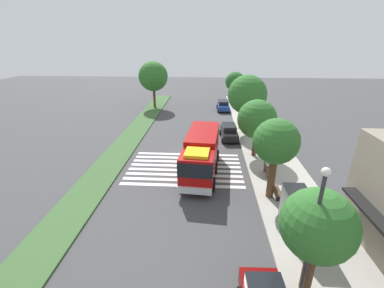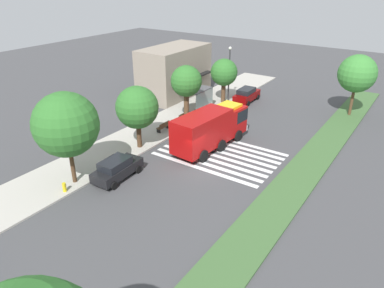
{
  "view_description": "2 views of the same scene",
  "coord_description": "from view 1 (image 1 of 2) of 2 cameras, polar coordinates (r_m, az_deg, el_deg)",
  "views": [
    {
      "loc": [
        24.9,
        1.97,
        11.26
      ],
      "look_at": [
        1.04,
        0.53,
        1.67
      ],
      "focal_mm": 24.57,
      "sensor_mm": 36.0,
      "label": 1
    },
    {
      "loc": [
        -22.51,
        -14.3,
        14.89
      ],
      "look_at": [
        0.76,
        1.5,
        1.5
      ],
      "focal_mm": 34.06,
      "sensor_mm": 36.0,
      "label": 2
    }
  ],
  "objects": [
    {
      "name": "sidewalk",
      "position": [
        28.05,
        16.49,
        -2.61
      ],
      "size": [
        60.0,
        5.26,
        0.14
      ],
      "primitive_type": "cube",
      "color": "#ADA89E",
      "rests_on": "ground_plane"
    },
    {
      "name": "bench_west_of_shelter",
      "position": [
        23.93,
        16.05,
        -5.55
      ],
      "size": [
        1.6,
        0.5,
        0.9
      ],
      "color": "#4C3823",
      "rests_on": "sidewalk"
    },
    {
      "name": "bench_near_shelter",
      "position": [
        21.17,
        17.82,
        -9.58
      ],
      "size": [
        1.6,
        0.5,
        0.9
      ],
      "color": "#4C3823",
      "rests_on": "sidewalk"
    },
    {
      "name": "median_tree_far_west",
      "position": [
        46.27,
        -8.41,
        14.32
      ],
      "size": [
        4.93,
        4.93,
        7.71
      ],
      "color": "#513823",
      "rests_on": "median_strip"
    },
    {
      "name": "parked_car_mid",
      "position": [
        31.93,
        8.0,
        2.66
      ],
      "size": [
        4.45,
        2.17,
        1.7
      ],
      "rotation": [
        0.0,
        0.0,
        0.05
      ],
      "color": "black",
      "rests_on": "ground_plane"
    },
    {
      "name": "sidewalk_tree_center",
      "position": [
        26.45,
        13.91,
        5.21
      ],
      "size": [
        3.83,
        3.83,
        5.76
      ],
      "color": "#47301E",
      "rests_on": "sidewalk"
    },
    {
      "name": "sidewalk_tree_far_east",
      "position": [
        12.96,
        25.64,
        -15.76
      ],
      "size": [
        3.25,
        3.25,
        5.34
      ],
      "color": "#513823",
      "rests_on": "sidewalk"
    },
    {
      "name": "median_strip",
      "position": [
        28.83,
        -15.64,
        -1.83
      ],
      "size": [
        60.0,
        3.0,
        0.14
      ],
      "primitive_type": "cube",
      "color": "#3D6033",
      "rests_on": "ground_plane"
    },
    {
      "name": "sidewalk_tree_west",
      "position": [
        33.44,
        11.91,
        10.44
      ],
      "size": [
        4.79,
        4.79,
        7.17
      ],
      "color": "#47301E",
      "rests_on": "sidewalk"
    },
    {
      "name": "bus_stop_shelter",
      "position": [
        17.27,
        21.42,
        -12.73
      ],
      "size": [
        3.5,
        1.4,
        2.46
      ],
      "color": "#4C4C51",
      "rests_on": "sidewalk"
    },
    {
      "name": "fire_truck",
      "position": [
        22.85,
        1.97,
        -2.07
      ],
      "size": [
        8.93,
        3.44,
        3.57
      ],
      "rotation": [
        0.0,
        0.0,
        -0.09
      ],
      "color": "#A50C0C",
      "rests_on": "ground_plane"
    },
    {
      "name": "fire_hydrant",
      "position": [
        35.75,
        10.28,
        3.97
      ],
      "size": [
        0.28,
        0.28,
        0.7
      ],
      "primitive_type": "cylinder",
      "color": "gold",
      "rests_on": "sidewalk"
    },
    {
      "name": "sidewalk_tree_east",
      "position": [
        19.24,
        17.78,
        0.33
      ],
      "size": [
        3.25,
        3.25,
        6.1
      ],
      "color": "#513823",
      "rests_on": "sidewalk"
    },
    {
      "name": "crosswalk",
      "position": [
        24.71,
        -1.52,
        -5.24
      ],
      "size": [
        6.75,
        10.46,
        0.01
      ],
      "color": "silver",
      "rests_on": "ground_plane"
    },
    {
      "name": "ground_plane",
      "position": [
        27.4,
        -0.99,
        -2.41
      ],
      "size": [
        120.0,
        120.0,
        0.0
      ],
      "primitive_type": "plane",
      "color": "#424244"
    },
    {
      "name": "sidewalk_tree_far_west",
      "position": [
        48.87,
        9.34,
        13.14
      ],
      "size": [
        3.46,
        3.46,
        5.73
      ],
      "color": "#47301E",
      "rests_on": "sidewalk"
    },
    {
      "name": "parked_car_west",
      "position": [
        45.01,
        6.79,
        8.32
      ],
      "size": [
        4.27,
        2.14,
        1.63
      ],
      "rotation": [
        0.0,
        0.0,
        0.03
      ],
      "color": "navy",
      "rests_on": "ground_plane"
    },
    {
      "name": "street_lamp",
      "position": [
        12.27,
        24.94,
        -16.38
      ],
      "size": [
        0.36,
        0.36,
        6.72
      ],
      "color": "#2D2D30",
      "rests_on": "sidewalk"
    }
  ]
}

